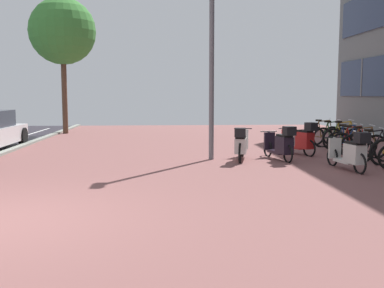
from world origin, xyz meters
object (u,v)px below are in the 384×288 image
Objects in this scene: bicycle_rack_06 at (348,142)px; lamp_post at (212,50)px; bicycle_rack_08 at (332,137)px; scooter_extra at (301,140)px; bicycle_rack_03 at (374,149)px; scooter_near at (351,153)px; scooter_mid at (281,144)px; bicycle_rack_05 at (353,144)px; street_tree at (63,32)px; bicycle_rack_04 at (364,146)px; scooter_far at (241,145)px; bicycle_rack_07 at (344,139)px; bicycle_rack_09 at (323,135)px.

lamp_post is (-4.50, -1.28, 2.71)m from bicycle_rack_06.
bicycle_rack_08 is 0.88× the size of scooter_extra.
scooter_extra reaches higher than bicycle_rack_08.
bicycle_rack_03 is at bearing -92.99° from bicycle_rack_06.
scooter_near reaches higher than bicycle_rack_03.
scooter_mid is at bearing -129.50° from scooter_extra.
bicycle_rack_05 is at bearing 65.33° from scooter_near.
bicycle_rack_06 is 0.21× the size of street_tree.
bicycle_rack_04 is at bearing 89.02° from bicycle_rack_03.
scooter_far is 2.74m from lamp_post.
scooter_mid is 3.25m from lamp_post.
scooter_far is at bearing 141.13° from scooter_near.
bicycle_rack_07 is 3.56m from scooter_mid.
scooter_mid is (-2.52, -3.63, 0.10)m from bicycle_rack_09.
bicycle_rack_04 is 1.78m from scooter_extra.
bicycle_rack_09 is 0.72× the size of scooter_far.
bicycle_rack_04 is 3.33m from bicycle_rack_09.
bicycle_rack_09 is at bearing 36.51° from lamp_post.
bicycle_rack_04 is 1.05× the size of bicycle_rack_06.
bicycle_rack_04 is (0.01, 0.67, 0.01)m from bicycle_rack_03.
scooter_far is (-3.69, -1.55, 0.11)m from bicycle_rack_06.
bicycle_rack_06 is at bearing 80.66° from bicycle_rack_05.
bicycle_rack_03 is 0.77× the size of scooter_mid.
bicycle_rack_04 is 3.61m from scooter_far.
bicycle_rack_08 is 3.94m from scooter_mid.
bicycle_rack_08 is 2.53m from scooter_extra.
bicycle_rack_05 is 0.97× the size of bicycle_rack_08.
scooter_extra is (2.01, 1.01, 0.02)m from scooter_far.
scooter_extra is 0.25× the size of street_tree.
bicycle_rack_03 reaches higher than bicycle_rack_06.
street_tree is at bearing 126.62° from scooter_far.
street_tree reaches higher than bicycle_rack_06.
scooter_near is 2.16m from scooter_mid.
bicycle_rack_07 reaches higher than bicycle_rack_09.
bicycle_rack_06 is 0.76× the size of scooter_mid.
bicycle_rack_08 reaches higher than bicycle_rack_09.
bicycle_rack_04 is 1.03× the size of bicycle_rack_05.
scooter_mid is at bearing -4.07° from scooter_far.
lamp_post is at bearing 145.59° from scooter_near.
scooter_mid is at bearing -10.32° from lamp_post.
scooter_extra is at bearing 175.73° from bicycle_rack_05.
bicycle_rack_06 is (0.09, 1.33, -0.01)m from bicycle_rack_04.
scooter_near reaches higher than bicycle_rack_06.
bicycle_rack_03 is 0.74× the size of scooter_far.
scooter_far is 2.25m from scooter_extra.
bicycle_rack_08 and scooter_near have the same top height.
bicycle_rack_03 is 1.02× the size of bicycle_rack_09.
bicycle_rack_09 is 0.76× the size of scooter_near.
scooter_mid reaches higher than bicycle_rack_04.
bicycle_rack_06 is 1.00× the size of bicycle_rack_09.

